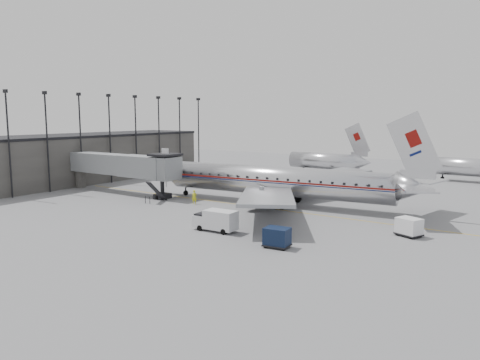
# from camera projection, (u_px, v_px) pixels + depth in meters

# --- Properties ---
(ground) EXTENTS (160.00, 160.00, 0.00)m
(ground) POSITION_uv_depth(u_px,v_px,m) (197.00, 210.00, 57.96)
(ground) COLOR slate
(ground) RESTS_ON ground
(terminal) EXTENTS (12.00, 46.00, 8.00)m
(terminal) POSITION_uv_depth(u_px,v_px,m) (87.00, 158.00, 84.54)
(terminal) COLOR #3C3A37
(terminal) RESTS_ON ground
(apron_line) EXTENTS (60.00, 0.15, 0.01)m
(apron_line) POSITION_uv_depth(u_px,v_px,m) (244.00, 205.00, 61.19)
(apron_line) COLOR gold
(apron_line) RESTS_ON ground
(jet_bridge) EXTENTS (21.00, 6.20, 7.10)m
(jet_bridge) POSITION_uv_depth(u_px,v_px,m) (126.00, 166.00, 69.67)
(jet_bridge) COLOR slate
(jet_bridge) RESTS_ON ground
(floodlight_masts) EXTENTS (0.90, 42.25, 15.25)m
(floodlight_masts) POSITION_uv_depth(u_px,v_px,m) (123.00, 134.00, 82.77)
(floodlight_masts) COLOR black
(floodlight_masts) RESTS_ON ground
(distant_aircraft_near) EXTENTS (16.39, 3.20, 10.26)m
(distant_aircraft_near) POSITION_uv_depth(u_px,v_px,m) (325.00, 160.00, 92.95)
(distant_aircraft_near) COLOR silver
(distant_aircraft_near) RESTS_ON ground
(distant_aircraft_mid) EXTENTS (16.39, 3.20, 10.26)m
(distant_aircraft_mid) POSITION_uv_depth(u_px,v_px,m) (472.00, 167.00, 81.72)
(distant_aircraft_mid) COLOR silver
(distant_aircraft_mid) RESTS_ON ground
(airliner) EXTENTS (38.77, 35.76, 12.27)m
(airliner) POSITION_uv_depth(u_px,v_px,m) (281.00, 181.00, 61.18)
(airliner) COLOR silver
(airliner) RESTS_ON ground
(service_van) EXTENTS (4.71, 2.00, 2.18)m
(service_van) POSITION_uv_depth(u_px,v_px,m) (216.00, 220.00, 47.55)
(service_van) COLOR silver
(service_van) RESTS_ON ground
(baggage_cart_navy) EXTENTS (2.46, 1.98, 1.80)m
(baggage_cart_navy) POSITION_uv_depth(u_px,v_px,m) (277.00, 237.00, 41.69)
(baggage_cart_navy) COLOR #0C1833
(baggage_cart_navy) RESTS_ON ground
(baggage_cart_white) EXTENTS (2.80, 2.52, 1.81)m
(baggage_cart_white) POSITION_uv_depth(u_px,v_px,m) (409.00, 227.00, 45.52)
(baggage_cart_white) COLOR white
(baggage_cart_white) RESTS_ON ground
(ramp_worker) EXTENTS (0.80, 0.69, 1.86)m
(ramp_worker) POSITION_uv_depth(u_px,v_px,m) (194.00, 197.00, 61.94)
(ramp_worker) COLOR #C1C417
(ramp_worker) RESTS_ON ground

